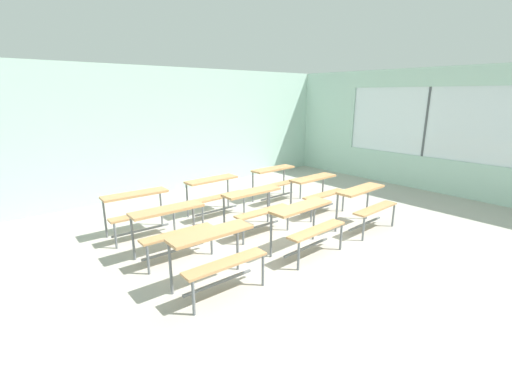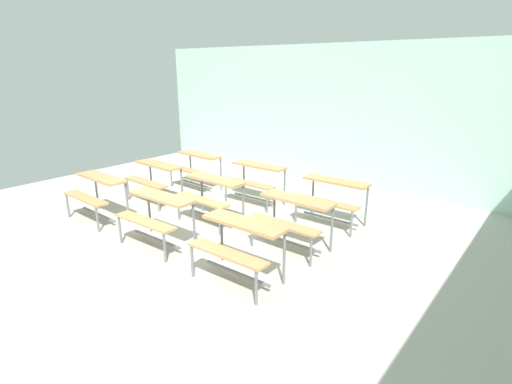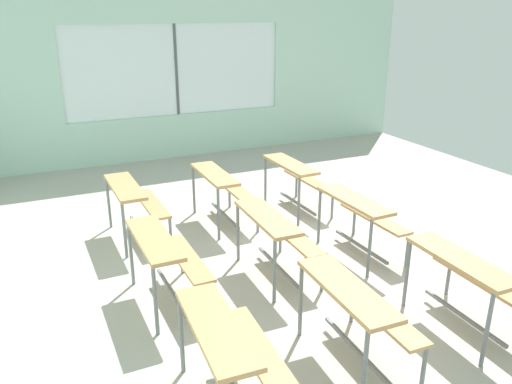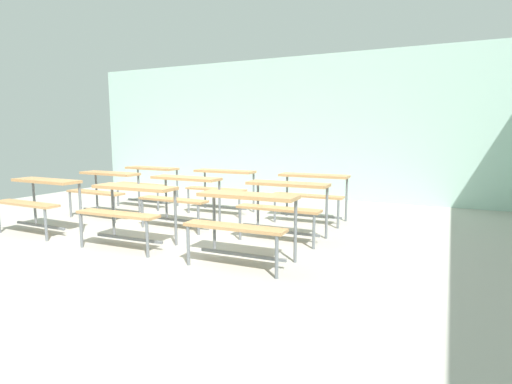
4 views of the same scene
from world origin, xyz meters
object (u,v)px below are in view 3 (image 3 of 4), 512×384
Objects in this scene: desk_bench_r1c0 at (357,303)px; desk_bench_r1c2 at (222,184)px; desk_bench_r0c1 at (361,211)px; desk_bench_r1c1 at (276,229)px; desk_bench_r0c0 at (468,273)px; desk_bench_r2c1 at (166,251)px; desk_bench_r2c2 at (134,197)px; desk_bench_r2c0 at (231,342)px; desk_bench_r0c2 at (297,174)px.

desk_bench_r1c0 is 1.02× the size of desk_bench_r1c2.
desk_bench_r1c0 is at bearing 141.89° from desk_bench_r0c1.
desk_bench_r0c1 is 1.01× the size of desk_bench_r1c2.
desk_bench_r0c1 is 1.00× the size of desk_bench_r1c1.
desk_bench_r2c1 is at bearing 57.95° from desk_bench_r0c0.
desk_bench_r2c2 is (3.21, 1.12, 0.00)m from desk_bench_r1c0.
desk_bench_r1c0 is at bearing 91.25° from desk_bench_r0c0.
desk_bench_r1c1 is 1.64m from desk_bench_r1c2.
desk_bench_r0c0 is 0.99× the size of desk_bench_r2c0.
desk_bench_r2c1 and desk_bench_r2c2 have the same top height.
desk_bench_r0c1 and desk_bench_r2c0 have the same top height.
desk_bench_r2c2 is at bearing 37.50° from desk_bench_r1c1.
desk_bench_r2c0 is 1.02× the size of desk_bench_r2c2.
desk_bench_r1c1 and desk_bench_r2c2 have the same top height.
desk_bench_r1c2 is (1.64, -0.01, 0.00)m from desk_bench_r1c1.
desk_bench_r1c1 is at bearing 143.31° from desk_bench_r0c2.
desk_bench_r0c0 is at bearing -160.88° from desk_bench_r1c2.
desk_bench_r0c2 and desk_bench_r1c0 have the same top height.
desk_bench_r2c2 is (1.62, 1.19, 0.00)m from desk_bench_r1c1.
desk_bench_r2c1 is (1.56, 2.36, 0.00)m from desk_bench_r0c0.
desk_bench_r0c1 and desk_bench_r2c1 have the same top height.
desk_bench_r1c2 is 1.19m from desk_bench_r2c2.
desk_bench_r0c0 is at bearing 178.06° from desk_bench_r0c1.
desk_bench_r2c2 is (3.25, 0.00, 0.00)m from desk_bench_r2c0.
desk_bench_r2c1 is 1.00× the size of desk_bench_r2c2.
desk_bench_r0c2 and desk_bench_r1c2 have the same top height.
desk_bench_r0c0 is 1.00× the size of desk_bench_r0c1.
desk_bench_r1c2 is at bearing 20.66° from desk_bench_r0c0.
desk_bench_r2c0 and desk_bench_r2c1 have the same top height.
desk_bench_r1c0 is at bearing 179.12° from desk_bench_r1c1.
desk_bench_r0c1 is 1.00× the size of desk_bench_r1c0.
desk_bench_r0c0 and desk_bench_r2c0 have the same top height.
desk_bench_r0c1 is 2.86m from desk_bench_r2c0.
desk_bench_r1c1 is (-0.04, 1.14, 0.00)m from desk_bench_r0c1.
desk_bench_r1c0 is at bearing -143.87° from desk_bench_r2c1.
desk_bench_r1c0 is 3.22m from desk_bench_r1c2.
desk_bench_r2c0 is at bearing 143.02° from desk_bench_r0c2.
desk_bench_r0c2 and desk_bench_r2c1 have the same top height.
desk_bench_r2c0 is at bearing -179.07° from desk_bench_r2c1.
desk_bench_r0c1 is 2.81m from desk_bench_r2c2.
desk_bench_r0c2 and desk_bench_r2c0 have the same top height.
desk_bench_r1c1 is 2.01m from desk_bench_r2c2.
desk_bench_r0c0 is 2.31m from desk_bench_r2c0.
desk_bench_r1c1 is at bearing -33.05° from desk_bench_r2c0.
desk_bench_r0c2 is at bearing -91.08° from desk_bench_r1c2.
desk_bench_r0c1 is 1.57m from desk_bench_r0c2.
desk_bench_r1c1 is at bearing -144.85° from desk_bench_r2c2.
desk_bench_r2c1 is (-0.07, 2.37, 0.00)m from desk_bench_r0c1.
desk_bench_r0c0 is 1.00× the size of desk_bench_r0c2.
desk_bench_r2c0 is at bearing 92.41° from desk_bench_r0c0.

